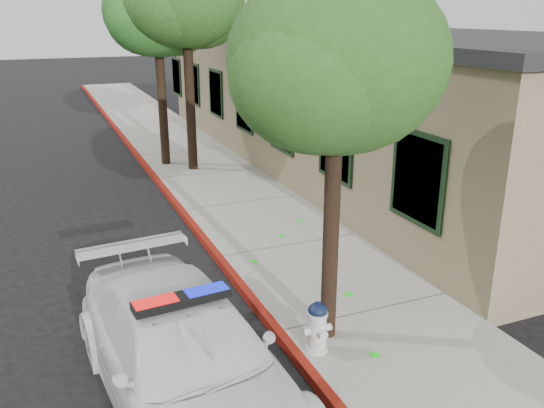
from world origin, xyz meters
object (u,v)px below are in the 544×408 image
Objects in this scene: street_tree_mid at (186,1)px; street_tree_far at (159,16)px; clapboard_building at (357,98)px; police_car at (185,354)px; street_tree_near at (338,69)px; fire_hydrant at (317,327)px.

street_tree_far is (-0.61, 0.90, -0.39)m from street_tree_mid.
police_car is at bearing -129.98° from clapboard_building.
police_car is at bearing -167.12° from street_tree_near.
street_tree_mid is at bearing -55.81° from street_tree_far.
clapboard_building is 4.12× the size of police_car.
street_tree_near is (0.36, 0.32, 3.52)m from fire_hydrant.
street_tree_near reaches higher than police_car.
street_tree_near is at bearing 41.82° from fire_hydrant.
street_tree_near is (2.32, 0.53, 3.34)m from police_car.
street_tree_near is 0.88× the size of street_tree_far.
clapboard_building is 6.12m from street_tree_mid.
street_tree_far is at bearing 164.96° from clapboard_building.
police_car is 1.98m from fire_hydrant.
clapboard_building is 3.49× the size of street_tree_far.
street_tree_far is (-5.95, 1.60, 2.52)m from clapboard_building.
fire_hydrant is 3.55m from street_tree_near.
police_car reaches higher than fire_hydrant.
street_tree_mid is (2.96, 10.60, 4.32)m from police_car.
clapboard_building reaches higher than fire_hydrant.
clapboard_building is 3.99× the size of street_tree_near.
street_tree_near is (-5.98, -9.37, 1.93)m from clapboard_building.
street_tree_mid reaches higher than police_car.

